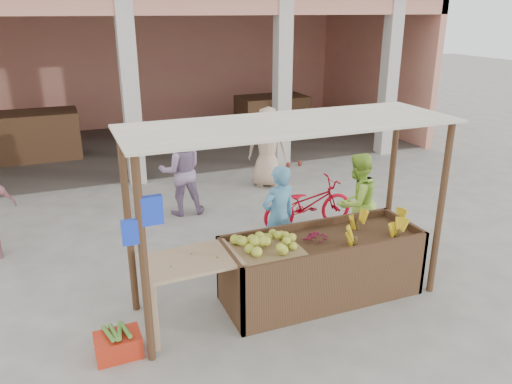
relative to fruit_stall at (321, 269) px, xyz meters
name	(u,v)px	position (x,y,z in m)	size (l,w,h in m)	color
ground	(287,303)	(-0.50, 0.00, -0.40)	(60.00, 60.00, 0.00)	slate
market_building	(149,46)	(-0.45, 8.93, 2.30)	(14.40, 6.40, 4.20)	tan
fruit_stall	(321,269)	(0.00, 0.00, 0.00)	(2.60, 0.95, 0.80)	#4E321F
stall_awning	(287,157)	(-0.51, 0.06, 1.58)	(4.09, 1.35, 2.39)	#4E321F
banana_heap	(375,226)	(0.78, -0.02, 0.50)	(1.12, 0.61, 0.20)	yellow
melon_tray	(267,246)	(-0.79, -0.02, 0.50)	(0.81, 0.70, 0.21)	olive
berry_heap	(316,237)	(-0.08, 0.05, 0.46)	(0.39, 0.32, 0.12)	maroon
side_table	(191,270)	(-1.76, -0.01, 0.35)	(1.13, 0.78, 0.90)	tan
papaya_pile	(190,251)	(-1.76, -0.01, 0.60)	(0.70, 0.40, 0.20)	#50832B
red_crate	(118,345)	(-2.68, -0.25, -0.27)	(0.50, 0.36, 0.26)	#B42813
plantain_bundle	(117,332)	(-2.68, -0.25, -0.10)	(0.41, 0.29, 0.08)	#4C802E
produce_sacks	(293,155)	(2.22, 5.44, -0.11)	(0.77, 0.72, 0.58)	maroon
vendor_blue	(279,214)	(-0.20, 0.96, 0.44)	(0.63, 0.46, 1.68)	#539CC6
vendor_green	(357,200)	(1.17, 1.03, 0.44)	(0.80, 0.47, 1.67)	#AADE45
motorcycle	(308,203)	(0.88, 2.07, 0.05)	(1.74, 0.60, 0.91)	#A60416
shopper_c	(267,143)	(1.09, 4.37, 0.55)	(0.92, 0.60, 1.91)	tan
shopper_f	(181,167)	(-1.00, 3.53, 0.51)	(0.89, 0.51, 1.82)	gray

